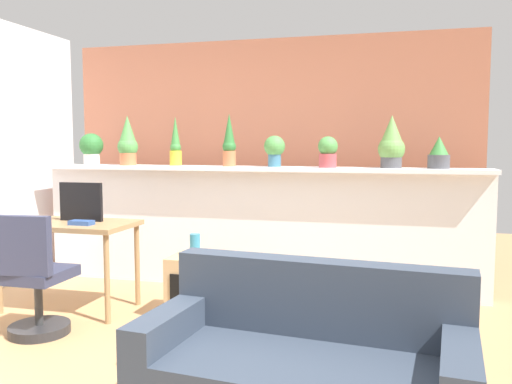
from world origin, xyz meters
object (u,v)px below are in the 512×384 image
at_px(potted_plant_3, 229,142).
at_px(potted_plant_5, 328,151).
at_px(potted_plant_4, 274,149).
at_px(book_on_desk, 81,223).
at_px(desk, 69,232).
at_px(tv_monitor, 81,202).
at_px(potted_plant_6, 392,143).
at_px(potted_plant_7, 439,154).
at_px(potted_plant_0, 91,147).
at_px(side_cube_shelf, 196,286).
at_px(office_chair, 33,284).
at_px(potted_plant_2, 176,144).
at_px(couch, 305,375).
at_px(potted_plant_1, 128,142).
at_px(vase_on_shelf, 195,245).

xyz_separation_m(potted_plant_3, potted_plant_5, (0.95, -0.02, -0.08)).
height_order(potted_plant_4, book_on_desk, potted_plant_4).
distance_m(desk, tv_monitor, 0.27).
height_order(potted_plant_6, potted_plant_7, potted_plant_6).
relative_size(potted_plant_7, book_on_desk, 1.48).
height_order(potted_plant_0, potted_plant_3, potted_plant_3).
height_order(potted_plant_5, side_cube_shelf, potted_plant_5).
relative_size(potted_plant_7, tv_monitor, 0.72).
bearing_deg(office_chair, book_on_desk, 82.41).
relative_size(potted_plant_0, potted_plant_6, 0.69).
bearing_deg(desk, potted_plant_7, 19.16).
bearing_deg(potted_plant_2, couch, -54.94).
bearing_deg(book_on_desk, potted_plant_7, 22.47).
height_order(potted_plant_1, potted_plant_6, potted_plant_1).
distance_m(potted_plant_1, potted_plant_5, 2.02).
bearing_deg(potted_plant_2, potted_plant_1, -172.13).
relative_size(potted_plant_2, book_on_desk, 2.57).
distance_m(potted_plant_5, office_chair, 2.69).
distance_m(potted_plant_3, side_cube_shelf, 1.49).
bearing_deg(book_on_desk, tv_monitor, 122.61).
bearing_deg(office_chair, potted_plant_7, 30.30).
distance_m(desk, couch, 2.68).
xyz_separation_m(desk, book_on_desk, (0.20, -0.12, 0.10)).
distance_m(potted_plant_0, potted_plant_6, 3.03).
xyz_separation_m(potted_plant_0, book_on_desk, (0.62, -1.16, -0.60)).
height_order(potted_plant_5, couch, potted_plant_5).
distance_m(potted_plant_2, office_chair, 2.02).
bearing_deg(couch, potted_plant_4, 106.22).
xyz_separation_m(potted_plant_1, book_on_desk, (0.17, -1.11, -0.66)).
bearing_deg(potted_plant_4, couch, -73.78).
xyz_separation_m(potted_plant_1, potted_plant_6, (2.58, 0.07, -0.02)).
distance_m(potted_plant_6, desk, 2.92).
distance_m(potted_plant_5, vase_on_shelf, 1.50).
bearing_deg(couch, potted_plant_2, 125.06).
height_order(potted_plant_2, vase_on_shelf, potted_plant_2).
distance_m(potted_plant_0, potted_plant_5, 2.47).
height_order(potted_plant_1, potted_plant_4, potted_plant_1).
xyz_separation_m(potted_plant_0, desk, (0.42, -1.05, -0.70)).
bearing_deg(vase_on_shelf, office_chair, -142.48).
bearing_deg(book_on_desk, potted_plant_5, 30.86).
bearing_deg(potted_plant_3, vase_on_shelf, -90.35).
relative_size(potted_plant_0, side_cube_shelf, 0.65).
bearing_deg(potted_plant_7, potted_plant_5, -176.49).
bearing_deg(side_cube_shelf, book_on_desk, -166.82).
height_order(potted_plant_5, tv_monitor, potted_plant_5).
bearing_deg(potted_plant_7, potted_plant_3, -178.85).
relative_size(potted_plant_4, book_on_desk, 1.54).
distance_m(potted_plant_7, book_on_desk, 3.10).
distance_m(potted_plant_5, desk, 2.38).
bearing_deg(couch, book_on_desk, 147.91).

